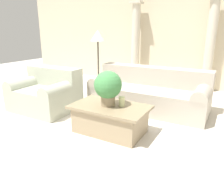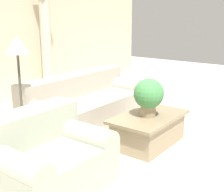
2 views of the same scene
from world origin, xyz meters
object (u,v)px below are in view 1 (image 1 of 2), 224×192
potted_plant (108,86)px  floor_lamp (98,42)px  sofa_long (149,92)px  coffee_table (110,119)px  loveseat (46,92)px

potted_plant → floor_lamp: (-1.08, 1.42, 0.56)m
sofa_long → floor_lamp: (-1.27, 0.06, 0.97)m
sofa_long → coffee_table: bearing=-96.3°
sofa_long → floor_lamp: size_ratio=1.49×
sofa_long → potted_plant: size_ratio=4.29×
sofa_long → coffee_table: sofa_long is taller
floor_lamp → sofa_long: bearing=-2.8°
loveseat → floor_lamp: floor_lamp is taller
loveseat → coffee_table: bearing=-10.2°
coffee_table → potted_plant: (-0.03, -0.00, 0.52)m
sofa_long → floor_lamp: 1.60m
coffee_table → sofa_long: bearing=83.7°
sofa_long → potted_plant: potted_plant is taller
sofa_long → loveseat: 2.10m
loveseat → coffee_table: loveseat is taller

